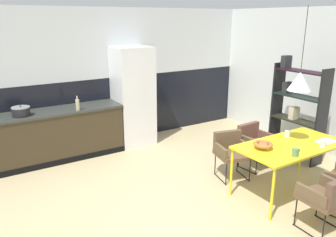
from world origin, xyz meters
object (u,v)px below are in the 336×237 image
object	(u,v)px
mug_tall_blue	(295,152)
refrigerator_column	(133,96)
fruit_bowl	(263,145)
mug_dark_espresso	(323,144)
armchair_near_window	(254,139)
mug_glass_clear	(287,134)
armchair_far_side	(329,195)
cooking_pot	(21,111)
pendant_lamp_over_table_near	(300,81)
armchair_corner_seat	(231,148)
open_shelf_unit	(297,107)
bottle_oil_tall	(78,105)
open_book	(326,141)
dining_table	(291,147)

from	to	relation	value
mug_tall_blue	refrigerator_column	bearing A→B (deg)	101.09
fruit_bowl	mug_dark_espresso	world-z (taller)	same
armchair_near_window	mug_glass_clear	bearing A→B (deg)	83.95
armchair_near_window	armchair_far_side	world-z (taller)	armchair_far_side
mug_glass_clear	refrigerator_column	bearing A→B (deg)	112.71
refrigerator_column	armchair_near_window	world-z (taller)	refrigerator_column
cooking_pot	armchair_near_window	bearing A→B (deg)	-31.68
refrigerator_column	armchair_far_side	world-z (taller)	refrigerator_column
refrigerator_column	pendant_lamp_over_table_near	size ratio (longest dim) A/B	1.79
armchair_corner_seat	open_shelf_unit	size ratio (longest dim) A/B	0.40
armchair_near_window	open_shelf_unit	distance (m)	1.04
armchair_far_side	open_shelf_unit	xyz separation A→B (m)	(1.56, 1.70, 0.44)
fruit_bowl	bottle_oil_tall	xyz separation A→B (m)	(-1.65, 2.66, 0.20)
refrigerator_column	open_book	distance (m)	3.49
cooking_pot	bottle_oil_tall	xyz separation A→B (m)	(0.89, -0.13, 0.02)
armchair_far_side	fruit_bowl	size ratio (longest dim) A/B	2.84
open_book	open_shelf_unit	world-z (taller)	open_shelf_unit
refrigerator_column	dining_table	world-z (taller)	refrigerator_column
refrigerator_column	mug_dark_espresso	xyz separation A→B (m)	(1.22, -3.27, -0.17)
mug_dark_espresso	bottle_oil_tall	size ratio (longest dim) A/B	0.50
armchair_near_window	open_shelf_unit	size ratio (longest dim) A/B	0.41
dining_table	pendant_lamp_over_table_near	world-z (taller)	pendant_lamp_over_table_near
mug_dark_espresso	mug_glass_clear	bearing A→B (deg)	98.04
refrigerator_column	fruit_bowl	bearing A→B (deg)	-80.38
armchair_near_window	bottle_oil_tall	distance (m)	3.03
mug_glass_clear	cooking_pot	size ratio (longest dim) A/B	0.41
armchair_corner_seat	mug_dark_espresso	size ratio (longest dim) A/B	5.70
mug_glass_clear	armchair_near_window	bearing A→B (deg)	87.48
cooking_pot	pendant_lamp_over_table_near	xyz separation A→B (m)	(3.01, -2.90, 0.65)
dining_table	open_book	world-z (taller)	open_book
refrigerator_column	open_shelf_unit	xyz separation A→B (m)	(2.12, -2.13, -0.03)
mug_glass_clear	dining_table	bearing A→B (deg)	-129.99
armchair_far_side	open_shelf_unit	world-z (taller)	open_shelf_unit
cooking_pot	bottle_oil_tall	world-z (taller)	bottle_oil_tall
open_book	open_shelf_unit	xyz separation A→B (m)	(0.68, 1.03, 0.18)
armchair_far_side	pendant_lamp_over_table_near	size ratio (longest dim) A/B	0.69
pendant_lamp_over_table_near	mug_tall_blue	bearing A→B (deg)	-137.61
cooking_pot	open_shelf_unit	distance (m)	4.64
dining_table	mug_dark_espresso	world-z (taller)	mug_dark_espresso
armchair_far_side	open_shelf_unit	size ratio (longest dim) A/B	0.41
armchair_corner_seat	pendant_lamp_over_table_near	bearing A→B (deg)	126.52
armchair_corner_seat	bottle_oil_tall	size ratio (longest dim) A/B	2.85
open_book	mug_dark_espresso	distance (m)	0.24
open_book	dining_table	bearing A→B (deg)	157.80
armchair_corner_seat	fruit_bowl	xyz separation A→B (m)	(-0.12, -0.73, 0.33)
open_book	mug_dark_espresso	world-z (taller)	mug_dark_espresso
bottle_oil_tall	mug_glass_clear	bearing A→B (deg)	-47.52
armchair_far_side	mug_dark_espresso	bearing A→B (deg)	42.93
mug_tall_blue	cooking_pot	xyz separation A→B (m)	(-2.69, 3.19, 0.18)
open_book	bottle_oil_tall	distance (m)	3.94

